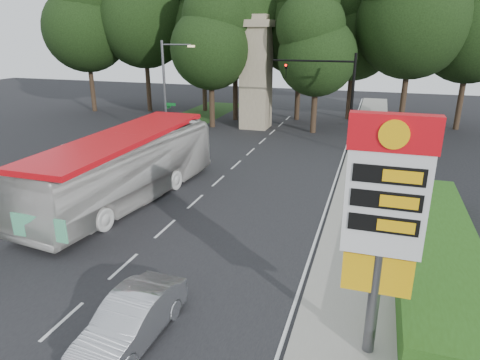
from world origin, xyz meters
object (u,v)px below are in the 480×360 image
(gas_station_pylon, at_px, (385,209))
(monument, at_px, (256,72))
(traffic_signal_mast, at_px, (335,88))
(transit_bus, at_px, (126,169))
(sedan_silver, at_px, (131,320))
(streetlight_signs, at_px, (167,88))

(gas_station_pylon, relative_size, monument, 0.68)
(traffic_signal_mast, relative_size, monument, 0.72)
(monument, bearing_deg, gas_station_pylon, -68.20)
(traffic_signal_mast, distance_m, transit_bus, 16.91)
(monument, xyz_separation_m, sedan_silver, (4.57, -29.56, -4.39))
(gas_station_pylon, bearing_deg, transit_bus, 147.51)
(transit_bus, bearing_deg, gas_station_pylon, -25.86)
(traffic_signal_mast, height_order, monument, monument)
(gas_station_pylon, bearing_deg, streetlight_signs, 128.96)
(gas_station_pylon, relative_size, streetlight_signs, 0.86)
(gas_station_pylon, xyz_separation_m, streetlight_signs, (-16.19, 20.01, -0.01))
(gas_station_pylon, height_order, traffic_signal_mast, traffic_signal_mast)
(transit_bus, bearing_deg, traffic_signal_mast, 63.22)
(monument, height_order, transit_bus, monument)
(streetlight_signs, distance_m, monument, 9.44)
(gas_station_pylon, distance_m, traffic_signal_mast, 22.29)
(monument, height_order, sedan_silver, monument)
(traffic_signal_mast, bearing_deg, sedan_silver, -97.52)
(gas_station_pylon, distance_m, streetlight_signs, 25.74)
(monument, bearing_deg, traffic_signal_mast, -38.00)
(monument, distance_m, sedan_silver, 30.24)
(gas_station_pylon, height_order, streetlight_signs, streetlight_signs)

